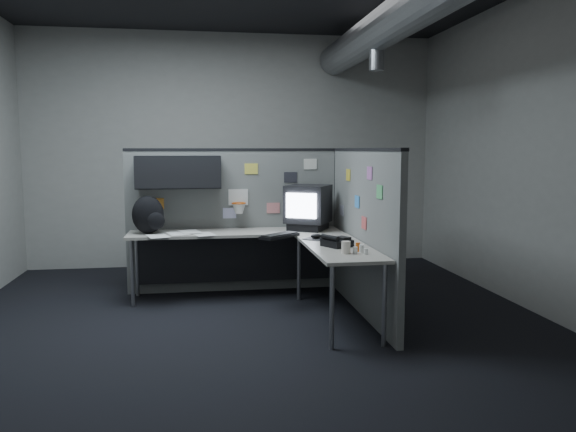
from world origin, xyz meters
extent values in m
cube|color=black|center=(0.00, 0.00, -0.01)|extent=(5.60, 5.60, 0.01)
cube|color=#9E9E99|center=(0.00, 2.80, 1.60)|extent=(5.60, 0.01, 3.20)
cube|color=#9E9E99|center=(0.00, -2.80, 1.60)|extent=(5.60, 0.01, 3.20)
cube|color=#9E9E99|center=(2.80, 0.00, 1.60)|extent=(0.01, 5.60, 3.20)
cylinder|color=slate|center=(1.40, 0.00, 2.85)|extent=(0.40, 5.49, 0.40)
cylinder|color=slate|center=(1.40, 0.80, 2.60)|extent=(0.16, 0.16, 0.30)
cube|color=slate|center=(-0.08, 1.30, 0.80)|extent=(2.43, 0.06, 1.60)
cube|color=black|center=(-0.08, 1.30, 1.61)|extent=(2.43, 0.07, 0.03)
cube|color=black|center=(1.10, 1.30, 0.80)|extent=(0.07, 0.07, 1.60)
cube|color=black|center=(-0.70, 1.10, 1.38)|extent=(0.90, 0.35, 0.35)
cube|color=black|center=(-0.70, 0.93, 1.38)|extent=(0.90, 0.02, 0.33)
cube|color=silver|center=(-0.05, 1.26, 1.08)|extent=(0.22, 0.02, 0.18)
torus|color=#D85914|center=(-0.05, 1.17, 1.02)|extent=(0.16, 0.16, 0.01)
cone|color=white|center=(-0.05, 1.17, 0.96)|extent=(0.14, 0.14, 0.11)
cube|color=orange|center=(-0.95, 1.26, 1.02)|extent=(0.15, 0.01, 0.12)
cube|color=#E5D84C|center=(0.10, 1.26, 1.40)|extent=(0.15, 0.01, 0.12)
cube|color=#D87F7F|center=(0.35, 1.26, 0.95)|extent=(0.15, 0.01, 0.12)
cube|color=#26262D|center=(0.55, 1.26, 1.30)|extent=(0.15, 0.01, 0.12)
cube|color=silver|center=(0.78, 1.26, 1.45)|extent=(0.15, 0.01, 0.12)
cube|color=silver|center=(-0.15, 1.26, 0.90)|extent=(0.15, 0.01, 0.12)
cube|color=slate|center=(1.10, 0.22, 0.80)|extent=(0.06, 2.23, 1.60)
cube|color=black|center=(1.10, 0.22, 1.61)|extent=(0.07, 2.23, 0.03)
cube|color=gold|center=(1.06, 0.65, 1.35)|extent=(0.01, 0.15, 0.12)
cube|color=#337FCC|center=(1.06, 0.30, 1.10)|extent=(0.01, 0.15, 0.12)
cube|color=#B266B2|center=(1.06, -0.10, 1.40)|extent=(0.01, 0.15, 0.12)
cube|color=gray|center=(1.06, 0.90, 0.95)|extent=(0.01, 0.15, 0.12)
cube|color=#4CB266|center=(1.06, -0.40, 1.25)|extent=(0.01, 0.15, 0.12)
cube|color=#CC4C4C|center=(1.06, 0.05, 0.92)|extent=(0.01, 0.15, 0.12)
cube|color=#A6A096|center=(-0.10, 0.98, 0.71)|extent=(2.30, 0.56, 0.03)
cube|color=#A6A096|center=(0.78, -0.07, 0.71)|extent=(0.56, 1.55, 0.03)
cube|color=black|center=(-0.10, 1.20, 0.40)|extent=(2.18, 0.02, 0.55)
cylinder|color=gray|center=(-1.18, 0.76, 0.35)|extent=(0.04, 0.04, 0.70)
cylinder|color=gray|center=(-1.18, 1.20, 0.35)|extent=(0.04, 0.04, 0.70)
cylinder|color=gray|center=(0.56, 0.76, 0.35)|extent=(0.04, 0.04, 0.70)
cylinder|color=gray|center=(0.56, -0.78, 0.35)|extent=(0.04, 0.04, 0.70)
cylinder|color=gray|center=(1.00, -0.78, 0.35)|extent=(0.04, 0.04, 0.70)
cube|color=black|center=(0.70, 1.00, 0.77)|extent=(0.52, 0.54, 0.08)
cube|color=black|center=(0.70, 1.00, 1.02)|extent=(0.59, 0.59, 0.41)
cube|color=#D1E1F9|center=(0.59, 0.79, 1.02)|extent=(0.30, 0.18, 0.27)
cube|color=black|center=(0.31, 0.48, 0.74)|extent=(0.45, 0.42, 0.03)
cube|color=black|center=(0.31, 0.48, 0.76)|extent=(0.40, 0.38, 0.01)
cube|color=black|center=(0.66, 0.34, 0.73)|extent=(0.30, 0.30, 0.01)
ellipsoid|color=black|center=(0.66, 0.34, 0.76)|extent=(0.11, 0.08, 0.05)
cube|color=black|center=(0.76, -0.12, 0.76)|extent=(0.30, 0.31, 0.06)
cylinder|color=black|center=(0.69, -0.14, 0.82)|extent=(0.14, 0.21, 0.05)
cube|color=black|center=(0.82, -0.10, 0.80)|extent=(0.14, 0.16, 0.02)
cylinder|color=silver|center=(0.89, -0.46, 0.76)|extent=(0.05, 0.05, 0.07)
cylinder|color=silver|center=(0.83, -0.50, 0.76)|extent=(0.05, 0.05, 0.06)
cylinder|color=silver|center=(0.91, -0.54, 0.75)|extent=(0.04, 0.04, 0.05)
cylinder|color=#D85914|center=(0.88, -0.41, 0.77)|extent=(0.05, 0.05, 0.08)
cylinder|color=beige|center=(0.75, -0.48, 0.78)|extent=(0.10, 0.10, 0.11)
cube|color=white|center=(-0.44, 0.81, 0.73)|extent=(0.27, 0.33, 0.00)
cube|color=white|center=(-0.71, 0.88, 0.73)|extent=(0.27, 0.33, 0.00)
cube|color=white|center=(-0.91, 0.72, 0.74)|extent=(0.27, 0.33, 0.00)
cube|color=white|center=(-0.59, 0.97, 0.74)|extent=(0.27, 0.33, 0.00)
ellipsoid|color=black|center=(-1.02, 0.96, 0.93)|extent=(0.39, 0.34, 0.40)
ellipsoid|color=black|center=(-0.94, 0.85, 0.88)|extent=(0.21, 0.16, 0.18)
camera|label=1|loc=(-0.47, -5.08, 1.61)|focal=35.00mm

